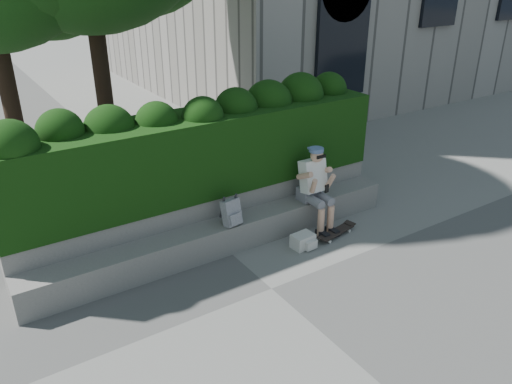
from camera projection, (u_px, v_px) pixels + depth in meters
ground at (272, 289)px, 6.72m from camera, size 80.00×80.00×0.00m
bench_ledge at (225, 236)px, 7.58m from camera, size 6.00×0.45×0.45m
planter_wall at (210, 215)px, 7.88m from camera, size 6.00×0.50×0.75m
hedge at (200, 153)px, 7.64m from camera, size 6.00×1.00×1.20m
person at (315, 185)px, 8.00m from camera, size 0.40×0.76×1.38m
skateboard at (336, 232)px, 8.00m from camera, size 0.75×0.31×0.08m
backpack_plaid at (231, 212)px, 7.36m from camera, size 0.29×0.19×0.39m
backpack_ground at (303, 241)px, 7.66m from camera, size 0.35×0.26×0.22m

